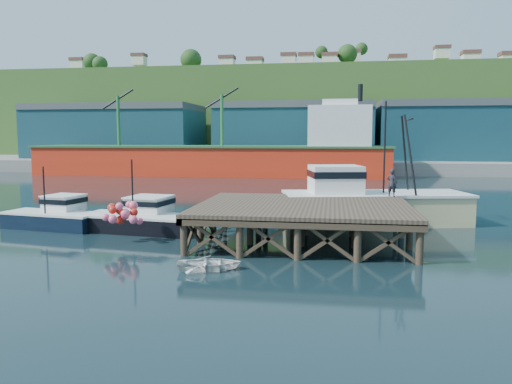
% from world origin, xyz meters
% --- Properties ---
extents(ground, '(300.00, 300.00, 0.00)m').
position_xyz_m(ground, '(0.00, 0.00, 0.00)').
color(ground, black).
rests_on(ground, ground).
extents(wharf, '(12.00, 10.00, 2.62)m').
position_xyz_m(wharf, '(5.50, -0.19, 1.94)').
color(wharf, brown).
rests_on(wharf, ground).
extents(far_quay, '(160.00, 40.00, 2.00)m').
position_xyz_m(far_quay, '(0.00, 70.00, 1.00)').
color(far_quay, gray).
rests_on(far_quay, ground).
extents(warehouse_left, '(32.00, 16.00, 9.00)m').
position_xyz_m(warehouse_left, '(-35.00, 65.00, 6.50)').
color(warehouse_left, '#17444C').
rests_on(warehouse_left, far_quay).
extents(warehouse_mid, '(28.00, 16.00, 9.00)m').
position_xyz_m(warehouse_mid, '(0.00, 65.00, 6.50)').
color(warehouse_mid, '#17444C').
rests_on(warehouse_mid, far_quay).
extents(warehouse_right, '(30.00, 16.00, 9.00)m').
position_xyz_m(warehouse_right, '(30.00, 65.00, 6.50)').
color(warehouse_right, '#17444C').
rests_on(warehouse_right, far_quay).
extents(cargo_ship, '(55.50, 10.00, 13.75)m').
position_xyz_m(cargo_ship, '(-8.46, 48.00, 3.31)').
color(cargo_ship, red).
rests_on(cargo_ship, ground).
extents(hillside, '(220.00, 50.00, 22.00)m').
position_xyz_m(hillside, '(0.00, 100.00, 11.00)').
color(hillside, '#2D511E').
rests_on(hillside, ground).
extents(boat_navy, '(6.85, 4.13, 4.09)m').
position_xyz_m(boat_navy, '(-10.87, 1.61, 0.82)').
color(boat_navy, black).
rests_on(boat_navy, ground).
extents(boat_black, '(7.74, 6.45, 4.60)m').
position_xyz_m(boat_black, '(-4.82, 1.38, 0.84)').
color(boat_black, black).
rests_on(boat_black, ground).
extents(trawler, '(13.13, 6.91, 8.36)m').
position_xyz_m(trawler, '(9.76, 6.50, 1.72)').
color(trawler, beige).
rests_on(trawler, ground).
extents(dinghy, '(3.25, 2.63, 0.60)m').
position_xyz_m(dinghy, '(1.72, -7.13, 0.30)').
color(dinghy, white).
rests_on(dinghy, ground).
extents(dockworker, '(0.76, 0.64, 1.78)m').
position_xyz_m(dockworker, '(10.90, 4.40, 3.01)').
color(dockworker, black).
rests_on(dockworker, wharf).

